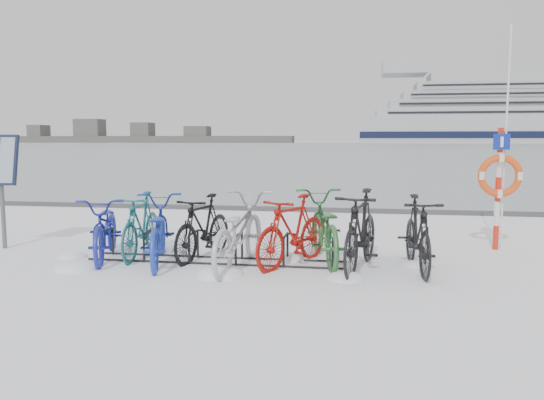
% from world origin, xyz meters
% --- Properties ---
extents(ground, '(900.00, 900.00, 0.00)m').
position_xyz_m(ground, '(0.00, 0.00, 0.00)').
color(ground, white).
rests_on(ground, ground).
extents(ice_sheet, '(400.00, 298.00, 0.02)m').
position_xyz_m(ice_sheet, '(0.00, 155.00, 0.01)').
color(ice_sheet, '#97A5AB').
rests_on(ice_sheet, ground).
extents(quay_edge, '(400.00, 0.25, 0.10)m').
position_xyz_m(quay_edge, '(0.00, 5.90, 0.05)').
color(quay_edge, '#3F3F42').
rests_on(quay_edge, ground).
extents(bike_rack, '(4.00, 0.48, 0.46)m').
position_xyz_m(bike_rack, '(0.00, 0.00, 0.18)').
color(bike_rack, black).
rests_on(bike_rack, ground).
extents(lifebuoy_station, '(0.72, 0.22, 3.76)m').
position_xyz_m(lifebuoy_station, '(4.49, 1.58, 1.26)').
color(lifebuoy_station, red).
rests_on(lifebuoy_station, ground).
extents(cruise_ferry, '(127.00, 23.98, 41.73)m').
position_xyz_m(cruise_ferry, '(65.72, 229.50, 11.36)').
color(cruise_ferry, silver).
rests_on(cruise_ferry, ground).
extents(shoreline, '(180.00, 12.00, 9.50)m').
position_xyz_m(shoreline, '(-122.02, 260.00, 2.79)').
color(shoreline, '#464646').
rests_on(shoreline, ground).
extents(bike_0, '(1.25, 2.08, 1.03)m').
position_xyz_m(bike_0, '(-1.79, -0.01, 0.51)').
color(bike_0, '#1B259B').
rests_on(bike_0, ground).
extents(bike_1, '(0.61, 1.80, 1.06)m').
position_xyz_m(bike_1, '(-1.30, 0.22, 0.53)').
color(bike_1, '#1B646A').
rests_on(bike_1, ground).
extents(bike_2, '(1.24, 2.13, 1.06)m').
position_xyz_m(bike_2, '(-0.87, -0.19, 0.53)').
color(bike_2, '#1D3AAF').
rests_on(bike_2, ground).
extents(bike_3, '(0.86, 1.80, 1.04)m').
position_xyz_m(bike_3, '(-0.27, 0.23, 0.52)').
color(bike_3, black).
rests_on(bike_3, ground).
extents(bike_4, '(0.96, 2.21, 1.13)m').
position_xyz_m(bike_4, '(0.41, -0.26, 0.56)').
color(bike_4, '#B1B3B9').
rests_on(bike_4, ground).
extents(bike_5, '(1.28, 1.84, 1.09)m').
position_xyz_m(bike_5, '(1.19, 0.00, 0.54)').
color(bike_5, '#A1120C').
rests_on(bike_5, ground).
extents(bike_6, '(1.20, 2.24, 1.11)m').
position_xyz_m(bike_6, '(1.63, 0.34, 0.56)').
color(bike_6, '#306D35').
rests_on(bike_6, ground).
extents(bike_7, '(0.98, 2.06, 1.19)m').
position_xyz_m(bike_7, '(2.19, -0.11, 0.60)').
color(bike_7, black).
rests_on(bike_7, ground).
extents(bike_8, '(0.65, 1.88, 1.11)m').
position_xyz_m(bike_8, '(3.00, -0.02, 0.56)').
color(bike_8, black).
rests_on(bike_8, ground).
extents(snow_drifts, '(5.75, 2.12, 0.23)m').
position_xyz_m(snow_drifts, '(-0.10, -0.29, 0.00)').
color(snow_drifts, white).
rests_on(snow_drifts, ground).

